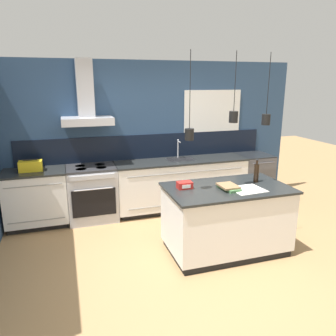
{
  "coord_description": "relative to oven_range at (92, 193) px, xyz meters",
  "views": [
    {
      "loc": [
        -1.39,
        -3.59,
        2.25
      ],
      "look_at": [
        -0.02,
        0.72,
        1.05
      ],
      "focal_mm": 35.0,
      "sensor_mm": 36.0,
      "label": 1
    }
  ],
  "objects": [
    {
      "name": "dishwasher",
      "position": [
        3.04,
        0.0,
        0.0
      ],
      "size": [
        0.6,
        0.65,
        0.91
      ],
      "color": "#4C4C51",
      "rests_on": "ground_plane"
    },
    {
      "name": "oven_range",
      "position": [
        0.0,
        0.0,
        0.0
      ],
      "size": [
        0.79,
        0.66,
        0.91
      ],
      "color": "#B5B5BA",
      "rests_on": "ground_plane"
    },
    {
      "name": "wall_back",
      "position": [
        0.97,
        0.31,
        0.9
      ],
      "size": [
        5.6,
        2.08,
        2.6
      ],
      "color": "navy",
      "rests_on": "ground_plane"
    },
    {
      "name": "yellow_toolbox",
      "position": [
        -0.9,
        0.0,
        0.54
      ],
      "size": [
        0.34,
        0.18,
        0.19
      ],
      "color": "gold",
      "rests_on": "counter_run_left"
    },
    {
      "name": "counter_run_left",
      "position": [
        -0.86,
        0.01,
        0.01
      ],
      "size": [
        0.95,
        0.64,
        0.91
      ],
      "color": "black",
      "rests_on": "ground_plane"
    },
    {
      "name": "paper_pile",
      "position": [
        1.81,
        -1.8,
        0.46
      ],
      "size": [
        0.43,
        0.38,
        0.01
      ],
      "color": "silver",
      "rests_on": "kitchen_island"
    },
    {
      "name": "book_stack",
      "position": [
        1.59,
        -1.71,
        0.48
      ],
      "size": [
        0.23,
        0.34,
        0.06
      ],
      "color": "#4C7F4C",
      "rests_on": "kitchen_island"
    },
    {
      "name": "red_supply_box",
      "position": [
        1.06,
        -1.5,
        0.5
      ],
      "size": [
        0.19,
        0.14,
        0.09
      ],
      "color": "red",
      "rests_on": "kitchen_island"
    },
    {
      "name": "bottle_on_island",
      "position": [
        2.09,
        -1.54,
        0.59
      ],
      "size": [
        0.07,
        0.07,
        0.32
      ],
      "color": "black",
      "rests_on": "kitchen_island"
    },
    {
      "name": "kitchen_island",
      "position": [
        1.62,
        -1.63,
        0.0
      ],
      "size": [
        1.62,
        0.95,
        0.91
      ],
      "color": "black",
      "rests_on": "ground_plane"
    },
    {
      "name": "counter_run_sink",
      "position": [
        1.57,
        0.01,
        0.01
      ],
      "size": [
        2.36,
        0.64,
        1.25
      ],
      "color": "black",
      "rests_on": "ground_plane"
    },
    {
      "name": "ground_plane",
      "position": [
        1.03,
        -1.69,
        -0.46
      ],
      "size": [
        16.0,
        16.0,
        0.0
      ],
      "primitive_type": "plane",
      "color": "#A87F51",
      "rests_on": "ground"
    }
  ]
}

